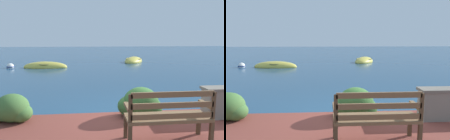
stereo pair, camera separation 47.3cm
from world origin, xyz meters
TOP-DOWN VIEW (x-y plane):
  - ground_plane at (0.00, 0.00)m, footprint 80.00×80.00m
  - park_bench at (0.31, -1.60)m, footprint 1.43×0.48m
  - hedge_clump_far_left at (-2.61, -0.35)m, footprint 0.88×0.63m
  - hedge_clump_left at (0.13, -0.35)m, footprint 0.99×0.71m
  - rowboat_nearest at (-3.78, 9.42)m, footprint 2.85×1.13m
  - rowboat_mid at (2.57, 12.06)m, footprint 2.25×2.84m
  - mooring_buoy at (-6.03, 9.63)m, footprint 0.49×0.49m

SIDE VIEW (x-z plane):
  - ground_plane at x=0.00m, z-range 0.00..0.00m
  - rowboat_nearest at x=-3.78m, z-range -0.29..0.42m
  - rowboat_mid at x=2.57m, z-range -0.30..0.43m
  - mooring_buoy at x=-6.03m, z-range -0.15..0.30m
  - hedge_clump_far_left at x=-2.61m, z-range 0.18..0.78m
  - hedge_clump_left at x=0.13m, z-range 0.18..0.85m
  - park_bench at x=0.31m, z-range 0.24..1.17m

